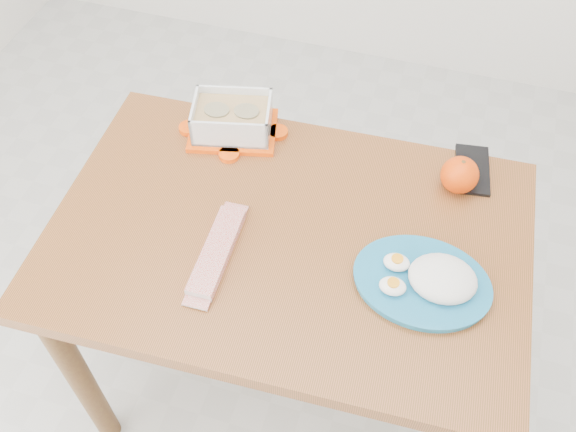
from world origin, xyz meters
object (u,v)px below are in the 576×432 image
(orange_fruit, at_px, (460,175))
(rice_plate, at_px, (429,279))
(dining_table, at_px, (288,263))
(smartphone, at_px, (472,170))
(food_container, at_px, (232,119))

(orange_fruit, distance_m, rice_plate, 0.29)
(dining_table, height_order, orange_fruit, orange_fruit)
(rice_plate, relative_size, smartphone, 1.85)
(food_container, bearing_deg, smartphone, -9.12)
(food_container, distance_m, orange_fruit, 0.56)
(food_container, bearing_deg, orange_fruit, -15.44)
(rice_plate, bearing_deg, dining_table, 173.43)
(orange_fruit, height_order, smartphone, orange_fruit)
(dining_table, xyz_separation_m, food_container, (-0.22, 0.26, 0.16))
(smartphone, bearing_deg, rice_plate, -106.02)
(dining_table, bearing_deg, rice_plate, -10.78)
(dining_table, height_order, food_container, food_container)
(dining_table, distance_m, orange_fruit, 0.44)
(orange_fruit, relative_size, smartphone, 0.56)
(orange_fruit, bearing_deg, dining_table, -144.21)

